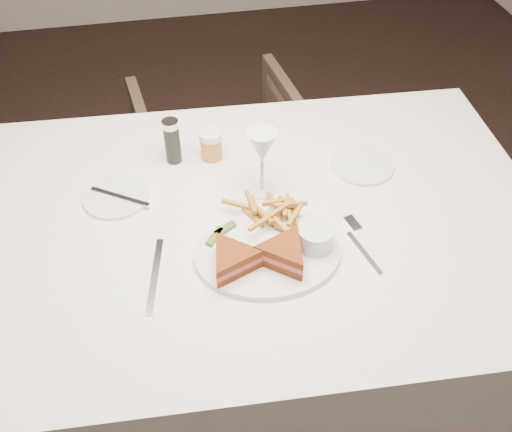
{
  "coord_description": "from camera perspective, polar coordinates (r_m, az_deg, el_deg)",
  "views": [
    {
      "loc": [
        0.14,
        -1.12,
        1.69
      ],
      "look_at": [
        0.32,
        -0.24,
        0.8
      ],
      "focal_mm": 40.0,
      "sensor_mm": 36.0,
      "label": 1
    }
  ],
  "objects": [
    {
      "name": "table",
      "position": [
        1.62,
        -0.35,
        -9.56
      ],
      "size": [
        1.45,
        1.01,
        0.75
      ],
      "primitive_type": "cube",
      "rotation": [
        0.0,
        0.0,
        -0.06
      ],
      "color": "white",
      "rests_on": "ground"
    },
    {
      "name": "ground",
      "position": [
        2.03,
        -10.38,
        -12.87
      ],
      "size": [
        5.0,
        5.0,
        0.0
      ],
      "primitive_type": "plane",
      "color": "black",
      "rests_on": "ground"
    },
    {
      "name": "chair_far",
      "position": [
        2.23,
        -3.33,
        6.16
      ],
      "size": [
        0.66,
        0.63,
        0.62
      ],
      "primitive_type": "imported",
      "rotation": [
        0.0,
        0.0,
        3.27
      ],
      "color": "#47362B",
      "rests_on": "ground"
    },
    {
      "name": "table_setting",
      "position": [
        1.28,
        0.17,
        0.02
      ],
      "size": [
        0.78,
        0.59,
        0.18
      ],
      "color": "white",
      "rests_on": "table"
    }
  ]
}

